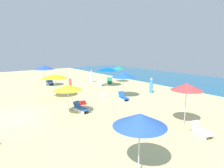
{
  "coord_description": "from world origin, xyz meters",
  "views": [
    {
      "loc": [
        14.3,
        -2.27,
        4.79
      ],
      "look_at": [
        -1.65,
        9.63,
        1.07
      ],
      "focal_mm": 30.91,
      "sensor_mm": 36.0,
      "label": 1
    }
  ],
  "objects_px": {
    "lounge_chair_3_0": "(110,81)",
    "umbrella_5": "(44,67)",
    "cooler_box_0": "(83,103)",
    "beachgoer_0": "(151,86)",
    "beachgoer_2": "(92,77)",
    "umbrella_4": "(68,87)",
    "lounge_chair_4_0": "(81,108)",
    "umbrella_0": "(55,76)",
    "cooler_box_1": "(104,95)",
    "lounge_chair_1_0": "(123,97)",
    "lounge_chair_5_1": "(49,83)",
    "lounge_chair_5_0": "(51,83)",
    "umbrella_3": "(118,68)",
    "beachgoer_1": "(70,85)",
    "lounge_chair_6_0": "(101,83)",
    "umbrella_7": "(140,120)",
    "umbrella_6": "(107,69)",
    "lounge_chair_2_0": "(201,131)",
    "umbrella_1": "(123,75)",
    "umbrella_2": "(187,87)"
  },
  "relations": [
    {
      "from": "lounge_chair_6_0",
      "to": "beachgoer_2",
      "type": "height_order",
      "value": "beachgoer_2"
    },
    {
      "from": "lounge_chair_5_1",
      "to": "beachgoer_1",
      "type": "xyz_separation_m",
      "value": [
        5.81,
        0.4,
        0.52
      ]
    },
    {
      "from": "umbrella_0",
      "to": "umbrella_2",
      "type": "xyz_separation_m",
      "value": [
        11.51,
        3.93,
        0.34
      ]
    },
    {
      "from": "lounge_chair_3_0",
      "to": "umbrella_5",
      "type": "relative_size",
      "value": 0.55
    },
    {
      "from": "umbrella_5",
      "to": "umbrella_3",
      "type": "bearing_deg",
      "value": 71.77
    },
    {
      "from": "lounge_chair_5_1",
      "to": "umbrella_0",
      "type": "bearing_deg",
      "value": -112.34
    },
    {
      "from": "lounge_chair_2_0",
      "to": "umbrella_3",
      "type": "bearing_deg",
      "value": 84.61
    },
    {
      "from": "beachgoer_0",
      "to": "beachgoer_2",
      "type": "relative_size",
      "value": 0.98
    },
    {
      "from": "umbrella_1",
      "to": "umbrella_3",
      "type": "height_order",
      "value": "umbrella_1"
    },
    {
      "from": "umbrella_7",
      "to": "cooler_box_0",
      "type": "relative_size",
      "value": 5.07
    },
    {
      "from": "lounge_chair_5_1",
      "to": "umbrella_6",
      "type": "relative_size",
      "value": 0.56
    },
    {
      "from": "lounge_chair_5_1",
      "to": "cooler_box_1",
      "type": "bearing_deg",
      "value": -85.56
    },
    {
      "from": "lounge_chair_4_0",
      "to": "beachgoer_1",
      "type": "relative_size",
      "value": 0.95
    },
    {
      "from": "beachgoer_0",
      "to": "beachgoer_2",
      "type": "xyz_separation_m",
      "value": [
        -9.8,
        -1.55,
        0.02
      ]
    },
    {
      "from": "umbrella_0",
      "to": "lounge_chair_3_0",
      "type": "height_order",
      "value": "umbrella_0"
    },
    {
      "from": "umbrella_6",
      "to": "umbrella_5",
      "type": "bearing_deg",
      "value": -125.15
    },
    {
      "from": "lounge_chair_3_0",
      "to": "lounge_chair_5_1",
      "type": "distance_m",
      "value": 8.18
    },
    {
      "from": "lounge_chair_3_0",
      "to": "beachgoer_1",
      "type": "bearing_deg",
      "value": -128.66
    },
    {
      "from": "lounge_chair_3_0",
      "to": "cooler_box_0",
      "type": "xyz_separation_m",
      "value": [
        7.03,
        -8.0,
        -0.12
      ]
    },
    {
      "from": "lounge_chair_5_0",
      "to": "umbrella_7",
      "type": "bearing_deg",
      "value": -87.61
    },
    {
      "from": "umbrella_3",
      "to": "lounge_chair_5_0",
      "type": "relative_size",
      "value": 1.67
    },
    {
      "from": "umbrella_3",
      "to": "cooler_box_1",
      "type": "relative_size",
      "value": 4.7
    },
    {
      "from": "umbrella_6",
      "to": "beachgoer_2",
      "type": "height_order",
      "value": "umbrella_6"
    },
    {
      "from": "umbrella_5",
      "to": "umbrella_6",
      "type": "xyz_separation_m",
      "value": [
        4.49,
        6.37,
        -0.24
      ]
    },
    {
      "from": "umbrella_4",
      "to": "beachgoer_0",
      "type": "relative_size",
      "value": 1.38
    },
    {
      "from": "umbrella_2",
      "to": "lounge_chair_5_0",
      "type": "bearing_deg",
      "value": -174.17
    },
    {
      "from": "umbrella_0",
      "to": "lounge_chair_5_0",
      "type": "height_order",
      "value": "umbrella_0"
    },
    {
      "from": "lounge_chair_2_0",
      "to": "lounge_chair_4_0",
      "type": "distance_m",
      "value": 8.35
    },
    {
      "from": "beachgoer_0",
      "to": "cooler_box_1",
      "type": "height_order",
      "value": "beachgoer_0"
    },
    {
      "from": "lounge_chair_1_0",
      "to": "beachgoer_1",
      "type": "height_order",
      "value": "beachgoer_1"
    },
    {
      "from": "beachgoer_0",
      "to": "cooler_box_1",
      "type": "bearing_deg",
      "value": 93.34
    },
    {
      "from": "umbrella_0",
      "to": "lounge_chair_4_0",
      "type": "height_order",
      "value": "umbrella_0"
    },
    {
      "from": "beachgoer_0",
      "to": "cooler_box_1",
      "type": "relative_size",
      "value": 3.34
    },
    {
      "from": "umbrella_6",
      "to": "lounge_chair_5_0",
      "type": "bearing_deg",
      "value": -135.76
    },
    {
      "from": "beachgoer_2",
      "to": "lounge_chair_5_0",
      "type": "bearing_deg",
      "value": 94.42
    },
    {
      "from": "umbrella_4",
      "to": "lounge_chair_6_0",
      "type": "xyz_separation_m",
      "value": [
        -8.18,
        8.29,
        -1.82
      ]
    },
    {
      "from": "umbrella_4",
      "to": "lounge_chair_4_0",
      "type": "distance_m",
      "value": 2.11
    },
    {
      "from": "umbrella_2",
      "to": "lounge_chair_4_0",
      "type": "relative_size",
      "value": 1.75
    },
    {
      "from": "umbrella_1",
      "to": "umbrella_3",
      "type": "distance_m",
      "value": 8.52
    },
    {
      "from": "umbrella_5",
      "to": "cooler_box_1",
      "type": "bearing_deg",
      "value": 19.94
    },
    {
      "from": "umbrella_1",
      "to": "lounge_chair_5_1",
      "type": "xyz_separation_m",
      "value": [
        -11.3,
        -3.46,
        -2.02
      ]
    },
    {
      "from": "lounge_chair_3_0",
      "to": "lounge_chair_6_0",
      "type": "bearing_deg",
      "value": -122.47
    },
    {
      "from": "umbrella_3",
      "to": "cooler_box_0",
      "type": "height_order",
      "value": "umbrella_3"
    },
    {
      "from": "lounge_chair_5_0",
      "to": "cooler_box_0",
      "type": "height_order",
      "value": "lounge_chair_5_0"
    },
    {
      "from": "umbrella_5",
      "to": "lounge_chair_5_0",
      "type": "bearing_deg",
      "value": 133.17
    },
    {
      "from": "lounge_chair_3_0",
      "to": "cooler_box_1",
      "type": "distance_m",
      "value": 7.63
    },
    {
      "from": "lounge_chair_1_0",
      "to": "lounge_chair_5_1",
      "type": "distance_m",
      "value": 12.34
    },
    {
      "from": "umbrella_3",
      "to": "umbrella_7",
      "type": "xyz_separation_m",
      "value": [
        16.24,
        -11.99,
        0.1
      ]
    },
    {
      "from": "lounge_chair_5_0",
      "to": "beachgoer_2",
      "type": "distance_m",
      "value": 5.66
    },
    {
      "from": "beachgoer_2",
      "to": "cooler_box_0",
      "type": "bearing_deg",
      "value": 165.55
    }
  ]
}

